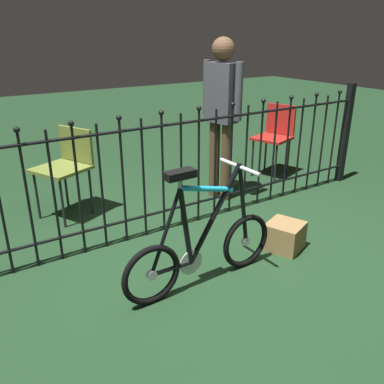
% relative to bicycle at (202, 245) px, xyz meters
% --- Properties ---
extents(ground_plane, '(20.00, 20.00, 0.00)m').
position_rel_bicycle_xyz_m(ground_plane, '(0.28, 0.12, -0.30)').
color(ground_plane, '#1A361D').
extents(iron_fence, '(4.66, 0.07, 1.13)m').
position_rel_bicycle_xyz_m(iron_fence, '(0.24, 0.86, 0.27)').
color(iron_fence, black).
rests_on(iron_fence, ground).
extents(bicycle, '(1.22, 0.40, 0.88)m').
position_rel_bicycle_xyz_m(bicycle, '(0.00, 0.00, 0.00)').
color(bicycle, black).
rests_on(bicycle, ground).
extents(chair_red, '(0.50, 0.49, 0.85)m').
position_rel_bicycle_xyz_m(chair_red, '(2.07, 1.47, 0.22)').
color(chair_red, black).
rests_on(chair_red, ground).
extents(chair_olive, '(0.58, 0.58, 0.83)m').
position_rel_bicycle_xyz_m(chair_olive, '(-0.40, 1.66, 0.22)').
color(chair_olive, black).
rests_on(chair_olive, ground).
extents(person_visitor, '(0.25, 0.46, 1.62)m').
position_rel_bicycle_xyz_m(person_visitor, '(1.06, 1.23, 0.66)').
color(person_visitor, '#4C3823').
rests_on(person_visitor, ground).
extents(display_crate, '(0.35, 0.35, 0.23)m').
position_rel_bicycle_xyz_m(display_crate, '(0.84, 0.04, -0.19)').
color(display_crate, olive).
rests_on(display_crate, ground).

